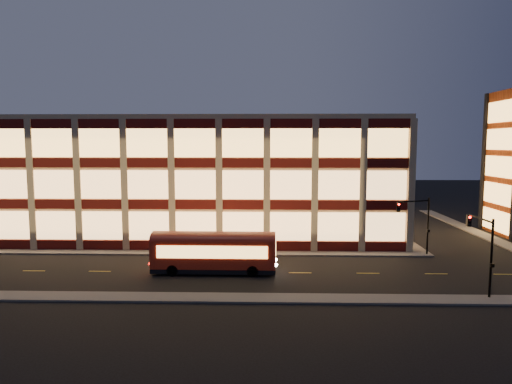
{
  "coord_description": "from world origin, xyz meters",
  "views": [
    {
      "loc": [
        7.11,
        -45.62,
        11.42
      ],
      "look_at": [
        5.7,
        8.0,
        5.75
      ],
      "focal_mm": 32.0,
      "sensor_mm": 36.0,
      "label": 1
    }
  ],
  "objects": [
    {
      "name": "trolley_bus",
      "position": [
        2.33,
        -6.06,
        2.04
      ],
      "size": [
        10.91,
        2.92,
        3.69
      ],
      "rotation": [
        0.0,
        0.0,
        -0.01
      ],
      "color": "#9F1A08",
      "rests_on": "ground"
    },
    {
      "name": "sidewalk_office_south",
      "position": [
        -3.0,
        1.0,
        0.07
      ],
      "size": [
        54.0,
        2.0,
        0.15
      ],
      "primitive_type": "cube",
      "color": "#514F4C",
      "rests_on": "ground"
    },
    {
      "name": "traffic_signal_near",
      "position": [
        23.5,
        -11.03,
        4.13
      ],
      "size": [
        0.32,
        4.45,
        6.0
      ],
      "color": "black",
      "rests_on": "ground"
    },
    {
      "name": "office_building",
      "position": [
        -2.91,
        16.91,
        7.25
      ],
      "size": [
        50.45,
        30.45,
        14.5
      ],
      "color": "tan",
      "rests_on": "ground"
    },
    {
      "name": "sidewalk_near",
      "position": [
        0.0,
        -13.0,
        0.07
      ],
      "size": [
        100.0,
        2.0,
        0.15
      ],
      "primitive_type": "cube",
      "color": "#514F4C",
      "rests_on": "ground"
    },
    {
      "name": "traffic_signal_far",
      "position": [
        22.21,
        0.24,
        4.11
      ],
      "size": [
        3.79,
        1.87,
        6.0
      ],
      "color": "black",
      "rests_on": "ground"
    },
    {
      "name": "sidewalk_tower_west",
      "position": [
        34.0,
        17.0,
        0.07
      ],
      "size": [
        2.0,
        30.0,
        0.15
      ],
      "primitive_type": "cube",
      "color": "#514F4C",
      "rests_on": "ground"
    },
    {
      "name": "ground",
      "position": [
        0.0,
        0.0,
        0.0
      ],
      "size": [
        200.0,
        200.0,
        0.0
      ],
      "primitive_type": "plane",
      "color": "black",
      "rests_on": "ground"
    },
    {
      "name": "sidewalk_office_east",
      "position": [
        23.0,
        17.0,
        0.07
      ],
      "size": [
        2.0,
        30.0,
        0.15
      ],
      "primitive_type": "cube",
      "color": "#514F4C",
      "rests_on": "ground"
    }
  ]
}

